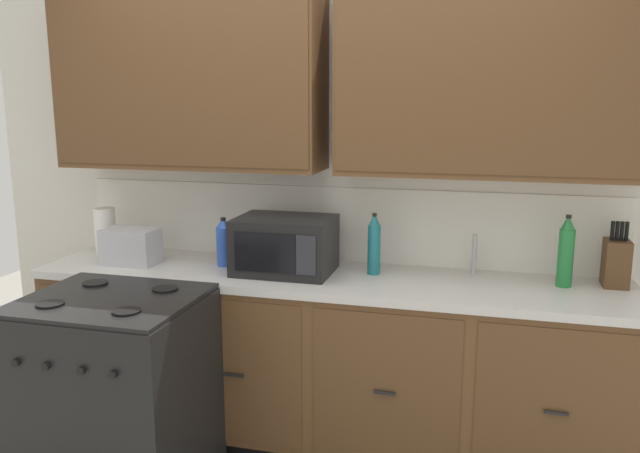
{
  "coord_description": "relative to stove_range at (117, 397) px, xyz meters",
  "views": [
    {
      "loc": [
        0.77,
        -2.66,
        1.79
      ],
      "look_at": [
        -0.01,
        0.27,
        1.18
      ],
      "focal_mm": 35.63,
      "sensor_mm": 36.0,
      "label": 1
    }
  ],
  "objects": [
    {
      "name": "wall_unit",
      "position": [
        0.81,
        0.83,
        1.19
      ],
      "size": [
        4.12,
        0.4,
        2.43
      ],
      "color": "silver",
      "rests_on": "ground_plane"
    },
    {
      "name": "counter_run",
      "position": [
        0.8,
        0.63,
        0.01
      ],
      "size": [
        2.95,
        0.64,
        0.93
      ],
      "color": "black",
      "rests_on": "ground_plane"
    },
    {
      "name": "stove_range",
      "position": [
        0.0,
        0.0,
        0.0
      ],
      "size": [
        0.76,
        0.68,
        0.95
      ],
      "color": "black",
      "rests_on": "ground_plane"
    },
    {
      "name": "microwave",
      "position": [
        0.6,
        0.63,
        0.6
      ],
      "size": [
        0.48,
        0.37,
        0.28
      ],
      "color": "black",
      "rests_on": "counter_run"
    },
    {
      "name": "toaster",
      "position": [
        -0.24,
        0.58,
        0.55
      ],
      "size": [
        0.28,
        0.18,
        0.19
      ],
      "color": "#B7B7BC",
      "rests_on": "counter_run"
    },
    {
      "name": "knife_block",
      "position": [
        2.17,
        0.79,
        0.57
      ],
      "size": [
        0.11,
        0.14,
        0.31
      ],
      "color": "#52361E",
      "rests_on": "counter_run"
    },
    {
      "name": "sink_faucet",
      "position": [
        1.52,
        0.84,
        0.56
      ],
      "size": [
        0.02,
        0.02,
        0.2
      ],
      "primitive_type": "cylinder",
      "color": "#B2B5BA",
      "rests_on": "counter_run"
    },
    {
      "name": "paper_towel_roll",
      "position": [
        -0.5,
        0.74,
        0.59
      ],
      "size": [
        0.12,
        0.12,
        0.26
      ],
      "primitive_type": "cylinder",
      "color": "white",
      "rests_on": "counter_run"
    },
    {
      "name": "bottle_blue",
      "position": [
        0.25,
        0.67,
        0.58
      ],
      "size": [
        0.08,
        0.08,
        0.26
      ],
      "color": "blue",
      "rests_on": "counter_run"
    },
    {
      "name": "bottle_teal",
      "position": [
        1.04,
        0.71,
        0.61
      ],
      "size": [
        0.06,
        0.06,
        0.31
      ],
      "color": "#1E707A",
      "rests_on": "counter_run"
    },
    {
      "name": "bottle_green",
      "position": [
        1.94,
        0.73,
        0.62
      ],
      "size": [
        0.07,
        0.07,
        0.34
      ],
      "color": "#237A38",
      "rests_on": "counter_run"
    }
  ]
}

